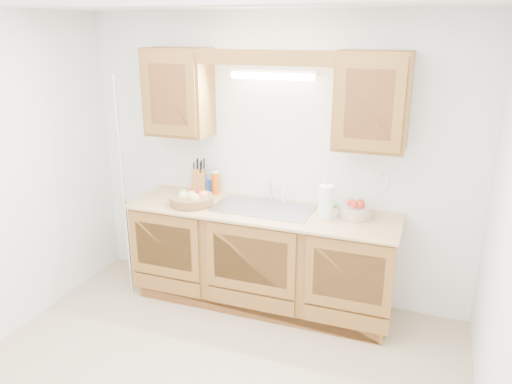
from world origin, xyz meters
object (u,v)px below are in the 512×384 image
at_px(paper_towel, 326,202).
at_px(apple_bowl, 355,209).
at_px(knife_block, 199,182).
at_px(fruit_basket, 192,198).

bearing_deg(paper_towel, apple_bowl, 18.07).
bearing_deg(knife_block, fruit_basket, -97.03).
distance_m(knife_block, apple_bowl, 1.44).
bearing_deg(knife_block, paper_towel, -26.70).
bearing_deg(apple_bowl, knife_block, 177.11).
xyz_separation_m(fruit_basket, apple_bowl, (1.38, 0.18, 0.01)).
relative_size(fruit_basket, apple_bowl, 1.48).
relative_size(fruit_basket, paper_towel, 1.57).
xyz_separation_m(paper_towel, apple_bowl, (0.23, 0.07, -0.06)).
xyz_separation_m(knife_block, paper_towel, (1.21, -0.15, 0.00)).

